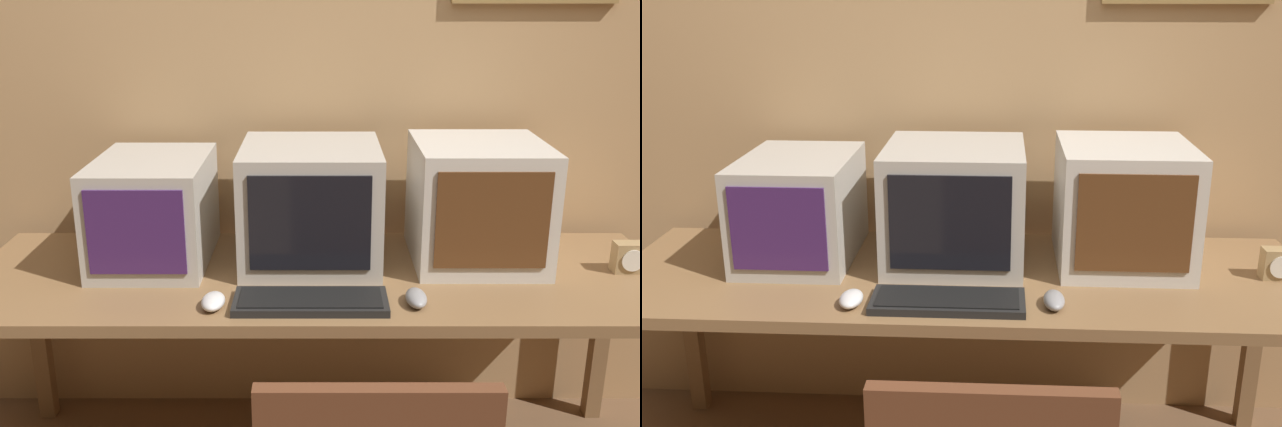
% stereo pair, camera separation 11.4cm
% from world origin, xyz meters
% --- Properties ---
extents(wall_back, '(8.00, 0.08, 2.60)m').
position_xyz_m(wall_back, '(0.01, 1.41, 1.31)').
color(wall_back, tan).
rests_on(wall_back, ground_plane).
extents(desk, '(2.19, 0.74, 0.73)m').
position_xyz_m(desk, '(0.00, 0.96, 0.66)').
color(desk, olive).
rests_on(desk, ground_plane).
extents(monitor_left, '(0.35, 0.48, 0.34)m').
position_xyz_m(monitor_left, '(-0.53, 1.07, 0.89)').
color(monitor_left, '#B7B2A8').
rests_on(monitor_left, desk).
extents(monitor_center, '(0.44, 0.45, 0.38)m').
position_xyz_m(monitor_center, '(-0.03, 1.07, 0.92)').
color(monitor_center, '#B7B2A8').
rests_on(monitor_center, desk).
extents(monitor_right, '(0.41, 0.43, 0.39)m').
position_xyz_m(monitor_right, '(0.50, 1.08, 0.92)').
color(monitor_right, beige).
rests_on(monitor_right, desk).
extents(keyboard_main, '(0.43, 0.17, 0.03)m').
position_xyz_m(keyboard_main, '(-0.03, 0.72, 0.74)').
color(keyboard_main, black).
rests_on(keyboard_main, desk).
extents(mouse_near_keyboard, '(0.06, 0.12, 0.04)m').
position_xyz_m(mouse_near_keyboard, '(0.27, 0.72, 0.75)').
color(mouse_near_keyboard, gray).
rests_on(mouse_near_keyboard, desk).
extents(mouse_far_corner, '(0.07, 0.11, 0.04)m').
position_xyz_m(mouse_far_corner, '(-0.30, 0.70, 0.74)').
color(mouse_far_corner, silver).
rests_on(mouse_far_corner, desk).
extents(desk_clock, '(0.10, 0.06, 0.10)m').
position_xyz_m(desk_clock, '(0.97, 0.96, 0.77)').
color(desk_clock, '#A38456').
rests_on(desk_clock, desk).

